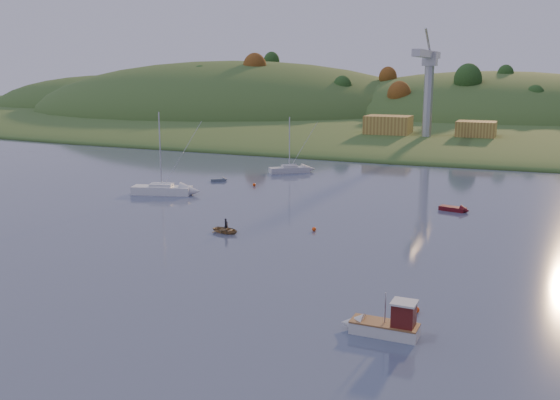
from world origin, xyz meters
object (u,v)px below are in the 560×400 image
at_px(red_tender, 458,210).
at_px(sailboat_near, 289,169).
at_px(canoe, 226,230).
at_px(fishing_boat, 379,324).
at_px(sailboat_far, 162,189).
at_px(grey_dinghy, 221,180).

bearing_deg(red_tender, sailboat_near, 161.11).
bearing_deg(canoe, fishing_boat, -120.84).
bearing_deg(fishing_boat, red_tender, -89.07).
relative_size(canoe, red_tender, 0.79).
distance_m(sailboat_near, sailboat_far, 28.13).
height_order(canoe, red_tender, red_tender).
bearing_deg(grey_dinghy, sailboat_far, -134.80).
xyz_separation_m(canoe, red_tender, (23.38, 21.58, -0.06)).
bearing_deg(fishing_boat, sailboat_near, -61.76).
bearing_deg(red_tender, sailboat_far, -159.13).
bearing_deg(red_tender, grey_dinghy, -177.86).
relative_size(sailboat_near, sailboat_far, 0.82).
distance_m(red_tender, grey_dinghy, 40.72).
xyz_separation_m(fishing_boat, red_tender, (0.33, 42.42, -0.51)).
xyz_separation_m(sailboat_near, red_tender, (32.49, -21.06, -0.39)).
height_order(fishing_boat, grey_dinghy, fishing_boat).
bearing_deg(sailboat_near, red_tender, -70.39).
xyz_separation_m(fishing_boat, sailboat_far, (-42.47, 37.31, -0.01)).
distance_m(sailboat_near, grey_dinghy, 14.64).
relative_size(sailboat_far, red_tender, 2.92).
height_order(sailboat_far, canoe, sailboat_far).
relative_size(canoe, grey_dinghy, 1.13).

